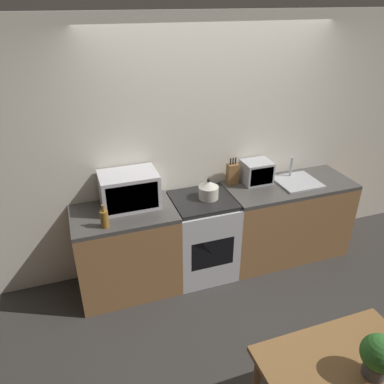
{
  "coord_description": "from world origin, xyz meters",
  "views": [
    {
      "loc": [
        -1.39,
        -2.23,
        2.71
      ],
      "look_at": [
        -0.36,
        0.74,
        1.05
      ],
      "focal_mm": 35.0,
      "sensor_mm": 36.0,
      "label": 1
    }
  ],
  "objects_px": {
    "stove_range": "(202,236)",
    "toaster_oven": "(257,172)",
    "dining_table": "(348,382)",
    "kettle": "(209,190)",
    "bottle": "(104,219)",
    "microwave": "(129,190)"
  },
  "relations": [
    {
      "from": "stove_range",
      "to": "microwave",
      "type": "xyz_separation_m",
      "value": [
        -0.71,
        0.1,
        0.62
      ]
    },
    {
      "from": "stove_range",
      "to": "microwave",
      "type": "bearing_deg",
      "value": 171.6
    },
    {
      "from": "kettle",
      "to": "bottle",
      "type": "height_order",
      "value": "bottle"
    },
    {
      "from": "stove_range",
      "to": "kettle",
      "type": "bearing_deg",
      "value": -4.22
    },
    {
      "from": "toaster_oven",
      "to": "kettle",
      "type": "bearing_deg",
      "value": -165.05
    },
    {
      "from": "stove_range",
      "to": "kettle",
      "type": "relative_size",
      "value": 4.18
    },
    {
      "from": "dining_table",
      "to": "toaster_oven",
      "type": "bearing_deg",
      "value": 77.06
    },
    {
      "from": "bottle",
      "to": "toaster_oven",
      "type": "xyz_separation_m",
      "value": [
        1.67,
        0.36,
        0.04
      ]
    },
    {
      "from": "kettle",
      "to": "dining_table",
      "type": "bearing_deg",
      "value": -86.48
    },
    {
      "from": "dining_table",
      "to": "bottle",
      "type": "bearing_deg",
      "value": 123.06
    },
    {
      "from": "stove_range",
      "to": "bottle",
      "type": "bearing_deg",
      "value": -168.61
    },
    {
      "from": "microwave",
      "to": "dining_table",
      "type": "distance_m",
      "value": 2.33
    },
    {
      "from": "kettle",
      "to": "toaster_oven",
      "type": "distance_m",
      "value": 0.64
    },
    {
      "from": "toaster_oven",
      "to": "microwave",
      "type": "bearing_deg",
      "value": -177.67
    },
    {
      "from": "stove_range",
      "to": "dining_table",
      "type": "bearing_deg",
      "value": -84.77
    },
    {
      "from": "bottle",
      "to": "dining_table",
      "type": "bearing_deg",
      "value": -56.94
    },
    {
      "from": "stove_range",
      "to": "toaster_oven",
      "type": "distance_m",
      "value": 0.9
    },
    {
      "from": "kettle",
      "to": "microwave",
      "type": "xyz_separation_m",
      "value": [
        -0.77,
        0.11,
        0.08
      ]
    },
    {
      "from": "toaster_oven",
      "to": "dining_table",
      "type": "height_order",
      "value": "toaster_oven"
    },
    {
      "from": "bottle",
      "to": "toaster_oven",
      "type": "height_order",
      "value": "toaster_oven"
    },
    {
      "from": "bottle",
      "to": "toaster_oven",
      "type": "bearing_deg",
      "value": 12.18
    },
    {
      "from": "microwave",
      "to": "kettle",
      "type": "bearing_deg",
      "value": -8.07
    }
  ]
}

